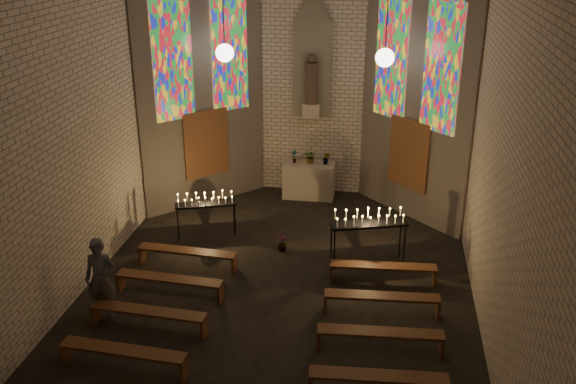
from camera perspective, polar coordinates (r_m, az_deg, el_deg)
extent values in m
plane|color=black|center=(13.15, -1.25, -9.73)|extent=(12.00, 12.00, 0.00)
cube|color=beige|center=(17.39, 2.21, 10.93)|extent=(8.00, 0.02, 7.00)
cube|color=beige|center=(6.39, -11.27, -11.62)|extent=(8.00, 0.02, 7.00)
cube|color=beige|center=(12.95, -19.17, 5.53)|extent=(0.02, 12.00, 7.00)
cube|color=beige|center=(11.64, 18.41, 3.76)|extent=(0.02, 12.00, 7.00)
cube|color=beige|center=(16.75, -7.86, 10.28)|extent=(2.72, 2.72, 7.00)
cube|color=beige|center=(16.07, 11.57, 9.51)|extent=(2.72, 2.72, 7.00)
cube|color=#4C3F8C|center=(16.15, -10.25, 11.48)|extent=(0.78, 0.78, 3.00)
cube|color=#4C3F8C|center=(16.90, -5.23, 12.24)|extent=(0.78, 0.78, 3.00)
cube|color=#4C3F8C|center=(16.40, 9.22, 11.72)|extent=(0.78, 0.78, 3.00)
cube|color=#4C3F8C|center=(15.33, 13.53, 10.62)|extent=(0.78, 0.78, 3.00)
cube|color=brown|center=(17.08, -7.27, 4.28)|extent=(0.95, 0.95, 1.80)
cube|color=brown|center=(16.45, 10.67, 3.33)|extent=(0.95, 0.95, 1.80)
cube|color=gray|center=(17.32, 2.18, 10.88)|extent=(1.00, 0.12, 2.60)
cone|color=gray|center=(17.05, 2.26, 16.31)|extent=(1.00, 1.00, 0.80)
cube|color=beige|center=(17.44, 2.07, 7.25)|extent=(0.45, 0.30, 0.40)
cylinder|color=#4E3F35|center=(17.26, 2.10, 9.65)|extent=(0.36, 0.36, 1.10)
sphere|color=#4E3F35|center=(17.12, 2.13, 11.77)|extent=(0.26, 0.26, 0.26)
sphere|color=white|center=(15.77, -5.65, 12.20)|extent=(0.44, 0.44, 0.44)
sphere|color=white|center=(15.28, 8.60, 11.72)|extent=(0.44, 0.44, 0.44)
cube|color=beige|center=(17.74, 1.85, 1.04)|extent=(1.40, 0.60, 1.00)
imported|color=#4C723F|center=(17.55, 0.56, 3.19)|extent=(0.22, 0.19, 0.36)
imported|color=#4C723F|center=(17.51, 2.04, 3.15)|extent=(0.39, 0.36, 0.38)
imported|color=#4C723F|center=(17.45, 3.42, 3.02)|extent=(0.22, 0.19, 0.35)
imported|color=#4C723F|center=(14.97, -0.53, -4.58)|extent=(0.22, 0.22, 0.37)
cube|color=black|center=(15.50, -7.35, -1.10)|extent=(1.49, 0.80, 0.05)
cylinder|color=black|center=(15.55, -9.75, -2.92)|extent=(0.03, 0.03, 0.82)
cylinder|color=black|center=(15.59, -4.73, -2.57)|extent=(0.03, 0.03, 0.82)
cylinder|color=black|center=(15.79, -9.77, -2.50)|extent=(0.03, 0.03, 0.82)
cylinder|color=black|center=(15.84, -4.83, -2.15)|extent=(0.03, 0.03, 0.82)
cube|color=black|center=(14.18, 7.20, -2.85)|extent=(1.74, 0.90, 0.05)
cylinder|color=black|center=(14.08, 4.14, -5.18)|extent=(0.03, 0.03, 0.95)
cylinder|color=black|center=(14.49, 10.30, -4.66)|extent=(0.03, 0.03, 0.95)
cylinder|color=black|center=(14.36, 3.86, -4.59)|extent=(0.03, 0.03, 0.95)
cylinder|color=black|center=(14.76, 9.92, -4.10)|extent=(0.03, 0.03, 0.95)
cube|color=#512C17|center=(14.34, -8.97, -5.21)|extent=(2.24, 0.45, 0.05)
cube|color=#512C17|center=(14.84, -12.86, -5.39)|extent=(0.07, 0.31, 0.40)
cube|color=#512C17|center=(14.11, -4.78, -6.43)|extent=(0.07, 0.31, 0.40)
cube|color=#512C17|center=(13.73, 8.47, -6.53)|extent=(2.24, 0.45, 0.05)
cube|color=#512C17|center=(13.80, 3.88, -7.11)|extent=(0.07, 0.31, 0.40)
cube|color=#512C17|center=(13.94, 12.92, -7.36)|extent=(0.07, 0.31, 0.40)
cube|color=#512C17|center=(13.36, -10.52, -7.57)|extent=(2.24, 0.45, 0.05)
cube|color=#512C17|center=(13.89, -14.63, -7.67)|extent=(0.07, 0.31, 0.40)
cube|color=#512C17|center=(13.11, -6.01, -8.94)|extent=(0.07, 0.31, 0.40)
cube|color=#512C17|center=(12.69, 8.35, -9.16)|extent=(2.24, 0.45, 0.05)
cube|color=#512C17|center=(12.78, 3.36, -9.76)|extent=(0.07, 0.31, 0.40)
cube|color=#512C17|center=(12.91, 13.19, -10.01)|extent=(0.07, 0.31, 0.40)
cube|color=#512C17|center=(12.41, -12.32, -10.30)|extent=(2.24, 0.45, 0.05)
cube|color=#512C17|center=(12.97, -16.69, -10.27)|extent=(0.07, 0.31, 0.40)
cube|color=#512C17|center=(12.14, -7.47, -11.86)|extent=(0.07, 0.31, 0.40)
cube|color=#512C17|center=(11.69, 8.21, -12.25)|extent=(2.24, 0.45, 0.05)
cube|color=#512C17|center=(11.79, 2.74, -12.87)|extent=(0.07, 0.31, 0.40)
cube|color=#512C17|center=(11.92, 13.52, -13.11)|extent=(0.07, 0.31, 0.40)
cube|color=#512C17|center=(11.50, -14.46, -13.46)|extent=(2.24, 0.45, 0.05)
cube|color=#512C17|center=(12.10, -19.09, -13.23)|extent=(0.07, 0.31, 0.40)
cube|color=#512C17|center=(11.23, -9.20, -15.26)|extent=(0.07, 0.31, 0.40)
cube|color=#512C17|center=(10.72, 8.05, -15.90)|extent=(2.24, 0.45, 0.05)
cube|color=#512C17|center=(10.84, 1.99, -16.53)|extent=(0.07, 0.31, 0.40)
imported|color=#4B4B55|center=(12.79, -16.30, -7.43)|extent=(0.65, 0.47, 1.65)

